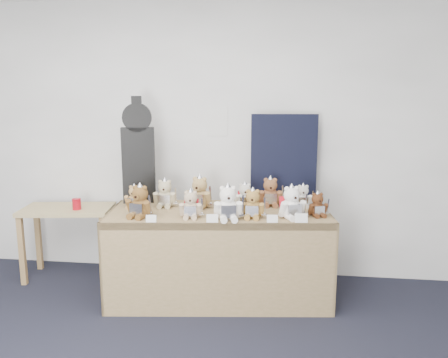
# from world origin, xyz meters

# --- Properties ---
(room_shell) EXTENTS (6.00, 6.00, 6.00)m
(room_shell) POSITION_xyz_m (0.47, 2.49, 1.54)
(room_shell) COLOR white
(room_shell) RESTS_ON floor
(display_table) EXTENTS (1.99, 1.02, 0.79)m
(display_table) POSITION_xyz_m (0.58, 1.82, 0.62)
(display_table) COLOR olive
(display_table) RESTS_ON floor
(side_table) EXTENTS (0.91, 0.59, 0.71)m
(side_table) POSITION_xyz_m (-0.96, 2.15, 0.58)
(side_table) COLOR tan
(side_table) RESTS_ON floor
(guitar_case) EXTENTS (0.31, 0.16, 0.99)m
(guitar_case) POSITION_xyz_m (-0.21, 2.11, 1.28)
(guitar_case) COLOR black
(guitar_case) RESTS_ON display_table
(navy_board) EXTENTS (0.62, 0.08, 0.82)m
(navy_board) POSITION_xyz_m (1.13, 2.32, 1.20)
(navy_board) COLOR black
(navy_board) RESTS_ON display_table
(red_cup) EXTENTS (0.08, 0.08, 0.11)m
(red_cup) POSITION_xyz_m (-0.83, 2.09, 0.76)
(red_cup) COLOR #B00B19
(red_cup) RESTS_ON side_table
(teddy_front_far_left) EXTENTS (0.25, 0.22, 0.30)m
(teddy_front_far_left) POSITION_xyz_m (-0.04, 1.60, 0.91)
(teddy_front_far_left) COLOR brown
(teddy_front_far_left) RESTS_ON display_table
(teddy_front_left) EXTENTS (0.21, 0.18, 0.26)m
(teddy_front_left) POSITION_xyz_m (0.38, 1.64, 0.90)
(teddy_front_left) COLOR tan
(teddy_front_left) RESTS_ON display_table
(teddy_front_centre) EXTENTS (0.27, 0.23, 0.32)m
(teddy_front_centre) POSITION_xyz_m (0.69, 1.62, 0.92)
(teddy_front_centre) COLOR white
(teddy_front_centre) RESTS_ON display_table
(teddy_front_right) EXTENTS (0.22, 0.18, 0.27)m
(teddy_front_right) POSITION_xyz_m (0.88, 1.70, 0.90)
(teddy_front_right) COLOR olive
(teddy_front_right) RESTS_ON display_table
(teddy_front_far_right) EXTENTS (0.25, 0.24, 0.30)m
(teddy_front_far_right) POSITION_xyz_m (1.19, 1.73, 0.91)
(teddy_front_far_right) COLOR white
(teddy_front_far_right) RESTS_ON display_table
(teddy_front_end) EXTENTS (0.19, 0.17, 0.23)m
(teddy_front_end) POSITION_xyz_m (1.41, 1.82, 0.88)
(teddy_front_end) COLOR #52301C
(teddy_front_end) RESTS_ON display_table
(teddy_back_left) EXTENTS (0.23, 0.19, 0.28)m
(teddy_back_left) POSITION_xyz_m (0.07, 1.97, 0.91)
(teddy_back_left) COLOR #C0B28C
(teddy_back_left) RESTS_ON display_table
(teddy_back_centre_left) EXTENTS (0.26, 0.23, 0.32)m
(teddy_back_centre_left) POSITION_xyz_m (0.39, 1.98, 0.92)
(teddy_back_centre_left) COLOR tan
(teddy_back_centre_left) RESTS_ON display_table
(teddy_back_centre_right) EXTENTS (0.21, 0.18, 0.25)m
(teddy_back_centre_right) POSITION_xyz_m (0.79, 2.04, 0.89)
(teddy_back_centre_right) COLOR white
(teddy_back_centre_right) RESTS_ON display_table
(teddy_back_right) EXTENTS (0.24, 0.20, 0.29)m
(teddy_back_right) POSITION_xyz_m (1.01, 2.13, 0.91)
(teddy_back_right) COLOR brown
(teddy_back_right) RESTS_ON display_table
(teddy_back_end) EXTENTS (0.19, 0.15, 0.23)m
(teddy_back_end) POSITION_xyz_m (1.31, 2.13, 0.88)
(teddy_back_end) COLOR white
(teddy_back_end) RESTS_ON display_table
(teddy_back_far_left) EXTENTS (0.19, 0.16, 0.23)m
(teddy_back_far_left) POSITION_xyz_m (-0.19, 1.90, 0.89)
(teddy_back_far_left) COLOR #AD8450
(teddy_back_far_left) RESTS_ON display_table
(entry_card_a) EXTENTS (0.08, 0.03, 0.06)m
(entry_card_a) POSITION_xyz_m (0.10, 1.45, 0.83)
(entry_card_a) COLOR silver
(entry_card_a) RESTS_ON display_table
(entry_card_b) EXTENTS (0.09, 0.03, 0.07)m
(entry_card_b) POSITION_xyz_m (0.58, 1.51, 0.83)
(entry_card_b) COLOR silver
(entry_card_b) RESTS_ON display_table
(entry_card_c) EXTENTS (0.09, 0.03, 0.06)m
(entry_card_c) POSITION_xyz_m (1.04, 1.57, 0.83)
(entry_card_c) COLOR silver
(entry_card_c) RESTS_ON display_table
(entry_card_d) EXTENTS (0.10, 0.03, 0.07)m
(entry_card_d) POSITION_xyz_m (1.27, 1.60, 0.83)
(entry_card_d) COLOR silver
(entry_card_d) RESTS_ON display_table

